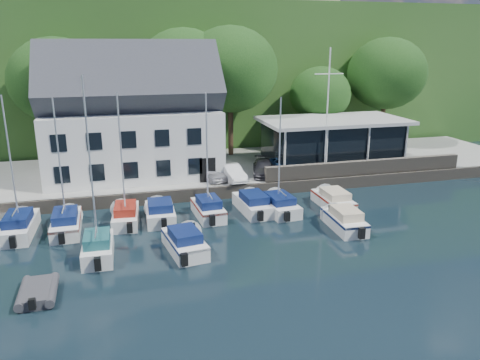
{
  "coord_description": "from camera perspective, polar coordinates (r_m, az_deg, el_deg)",
  "views": [
    {
      "loc": [
        -8.23,
        -23.19,
        11.87
      ],
      "look_at": [
        0.27,
        9.0,
        2.03
      ],
      "focal_mm": 35.0,
      "sensor_mm": 36.0,
      "label": 1
    }
  ],
  "objects": [
    {
      "name": "quay_face",
      "position": [
        36.96,
        -1.19,
        -1.46
      ],
      "size": [
        60.0,
        0.3,
        1.0
      ],
      "primitive_type": "cube",
      "color": "#60594D",
      "rests_on": "ground"
    },
    {
      "name": "flagpole",
      "position": [
        40.03,
        10.58,
        8.1
      ],
      "size": [
        2.52,
        0.2,
        10.48
      ],
      "primitive_type": null,
      "color": "white",
      "rests_on": "quay"
    },
    {
      "name": "boat_r1_7",
      "position": [
        35.6,
        11.29,
        -2.17
      ],
      "size": [
        2.05,
        6.06,
        1.37
      ],
      "primitive_type": null,
      "rotation": [
        0.0,
        0.0,
        0.0
      ],
      "color": "white",
      "rests_on": "ground"
    },
    {
      "name": "car_blue",
      "position": [
        40.73,
        5.71,
        1.86
      ],
      "size": [
        2.62,
        4.11,
        1.31
      ],
      "primitive_type": "imported",
      "rotation": [
        0.0,
        0.0,
        0.31
      ],
      "color": "#2D548A",
      "rests_on": "quay"
    },
    {
      "name": "tree_4",
      "position": [
        49.57,
        9.67,
        8.59
      ],
      "size": [
        6.26,
        6.26,
        8.55
      ],
      "primitive_type": null,
      "color": "#11340F",
      "rests_on": "quay"
    },
    {
      "name": "boat_r1_3",
      "position": [
        32.69,
        -9.73,
        -3.68
      ],
      "size": [
        2.24,
        5.47,
        1.49
      ],
      "primitive_type": null,
      "rotation": [
        0.0,
        0.0,
        -0.03
      ],
      "color": "white",
      "rests_on": "ground"
    },
    {
      "name": "boat_r1_5",
      "position": [
        33.97,
        1.58,
        -2.68
      ],
      "size": [
        2.41,
        6.45,
        1.46
      ],
      "primitive_type": null,
      "rotation": [
        0.0,
        0.0,
        0.07
      ],
      "color": "white",
      "rests_on": "ground"
    },
    {
      "name": "car_white",
      "position": [
        38.21,
        -1.0,
        0.94
      ],
      "size": [
        1.8,
        4.03,
        1.28
      ],
      "primitive_type": "imported",
      "rotation": [
        0.0,
        0.0,
        0.12
      ],
      "color": "silver",
      "rests_on": "quay"
    },
    {
      "name": "boat_r1_4",
      "position": [
        31.88,
        -4.04,
        3.2
      ],
      "size": [
        2.19,
        5.68,
        9.15
      ],
      "primitive_type": null,
      "rotation": [
        0.0,
        0.0,
        0.06
      ],
      "color": "white",
      "rests_on": "ground"
    },
    {
      "name": "club_pavilion",
      "position": [
        44.53,
        11.16,
        4.73
      ],
      "size": [
        13.2,
        7.2,
        4.1
      ],
      "primitive_type": null,
      "color": "black",
      "rests_on": "quay"
    },
    {
      "name": "boat_r1_1",
      "position": [
        31.47,
        -21.11,
        1.68
      ],
      "size": [
        2.05,
        6.63,
        8.88
      ],
      "primitive_type": null,
      "rotation": [
        0.0,
        0.0,
        0.02
      ],
      "color": "white",
      "rests_on": "ground"
    },
    {
      "name": "quay",
      "position": [
        43.04,
        -3.23,
        1.12
      ],
      "size": [
        60.0,
        13.0,
        1.0
      ],
      "primitive_type": "cube",
      "color": "#989893",
      "rests_on": "ground"
    },
    {
      "name": "tree_5",
      "position": [
        53.53,
        17.25,
        10.21
      ],
      "size": [
        8.36,
        8.36,
        11.42
      ],
      "primitive_type": null,
      "color": "#11340F",
      "rests_on": "quay"
    },
    {
      "name": "dinghy_1",
      "position": [
        25.16,
        -23.43,
        -12.25
      ],
      "size": [
        1.9,
        3.1,
        0.71
      ],
      "primitive_type": null,
      "rotation": [
        0.0,
        0.0,
        0.02
      ],
      "color": "#38383D",
      "rests_on": "ground"
    },
    {
      "name": "seawall",
      "position": [
        41.36,
        15.04,
        1.51
      ],
      "size": [
        18.0,
        0.5,
        1.2
      ],
      "primitive_type": "cube",
      "color": "#60594D",
      "rests_on": "quay"
    },
    {
      "name": "tree_3",
      "position": [
        46.15,
        -1.17,
        10.68
      ],
      "size": [
        9.11,
        9.11,
        12.44
      ],
      "primitive_type": null,
      "color": "#11340F",
      "rests_on": "quay"
    },
    {
      "name": "boat_r1_0",
      "position": [
        32.06,
        -26.12,
        1.57
      ],
      "size": [
        2.04,
        6.8,
        9.11
      ],
      "primitive_type": null,
      "rotation": [
        0.0,
        0.0,
        -0.02
      ],
      "color": "white",
      "rests_on": "ground"
    },
    {
      "name": "boat_r2_1",
      "position": [
        26.8,
        -17.64,
        0.09
      ],
      "size": [
        1.92,
        5.51,
        9.35
      ],
      "primitive_type": null,
      "rotation": [
        0.0,
        0.0,
        -0.02
      ],
      "color": "white",
      "rests_on": "ground"
    },
    {
      "name": "tree_2",
      "position": [
        46.31,
        -6.71,
        10.46
      ],
      "size": [
        8.95,
        8.95,
        12.23
      ],
      "primitive_type": null,
      "color": "#11340F",
      "rests_on": "quay"
    },
    {
      "name": "boat_r1_6",
      "position": [
        33.06,
        4.83,
        3.01
      ],
      "size": [
        2.55,
        6.39,
        8.42
      ],
      "primitive_type": null,
      "rotation": [
        0.0,
        0.0,
        0.08
      ],
      "color": "white",
      "rests_on": "ground"
    },
    {
      "name": "car_silver",
      "position": [
        38.37,
        -3.61,
        0.95
      ],
      "size": [
        2.48,
        3.96,
        1.26
      ],
      "primitive_type": "imported",
      "rotation": [
        0.0,
        0.0,
        0.29
      ],
      "color": "silver",
      "rests_on": "quay"
    },
    {
      "name": "hillside",
      "position": [
        85.67,
        -9.53,
        13.66
      ],
      "size": [
        160.0,
        75.0,
        16.0
      ],
      "primitive_type": "cube",
      "color": "#28521E",
      "rests_on": "ground"
    },
    {
      "name": "car_dgrey",
      "position": [
        39.76,
        2.87,
        1.51
      ],
      "size": [
        2.84,
        4.59,
        1.24
      ],
      "primitive_type": "imported",
      "rotation": [
        0.0,
        0.0,
        -0.28
      ],
      "color": "#2F2E33",
      "rests_on": "quay"
    },
    {
      "name": "boat_r2_2",
      "position": [
        27.8,
        -6.78,
        -7.28
      ],
      "size": [
        2.83,
        6.0,
        1.47
      ],
      "primitive_type": null,
      "rotation": [
        0.0,
        0.0,
        0.15
      ],
      "color": "white",
      "rests_on": "ground"
    },
    {
      "name": "ground",
      "position": [
        27.32,
        4.33,
        -9.34
      ],
      "size": [
        180.0,
        180.0,
        0.0
      ],
      "primitive_type": "plane",
      "color": "black",
      "rests_on": "ground"
    },
    {
      "name": "boat_r1_2",
      "position": [
        31.79,
        -14.21,
        2.06
      ],
      "size": [
        2.28,
        6.18,
        8.47
      ],
      "primitive_type": null,
      "rotation": [
        0.0,
        0.0,
        -0.08
      ],
      "color": "white",
      "rests_on": "ground"
    },
    {
      "name": "tree_1",
      "position": [
        45.23,
        -21.17,
        8.8
      ],
      "size": [
        8.33,
        8.33,
        11.38
      ],
      "primitive_type": null,
      "color": "#11340F",
      "rests_on": "quay"
    },
    {
      "name": "harbor_building",
      "position": [
        40.24,
        -12.93,
        6.73
      ],
      "size": [
        14.4,
        8.2,
        8.7
      ],
      "primitive_type": null,
      "color": "white",
      "rests_on": "quay"
    },
    {
      "name": "boat_r2_4",
      "position": [
        31.67,
        12.59,
        -4.55
      ],
      "size": [
        2.08,
        5.87,
        1.46
      ],
      "primitive_type": null,
      "rotation": [
        0.0,
        0.0,
        -0.03
      ],
      "color": "white",
      "rests_on": "ground"
    },
    {
      "name": "field_patch",
      "position": [
        94.69,
        -5.18,
        19.0
      ],
      "size": [
        50.0,
        30.0,
        0.3
      ],
      "primitive_type": "cube",
      "color": "#5E7138",
      "rests_on": "hillside"
    }
  ]
}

